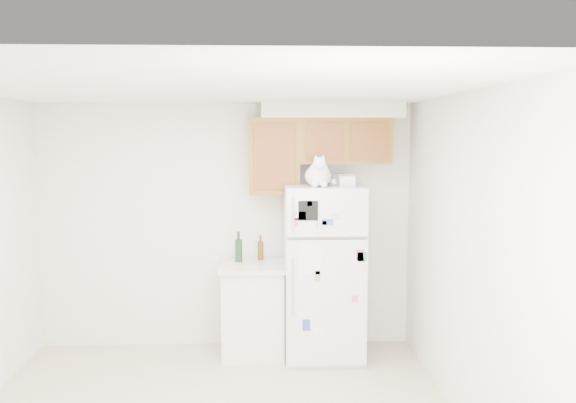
{
  "coord_description": "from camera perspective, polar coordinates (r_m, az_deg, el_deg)",
  "views": [
    {
      "loc": [
        0.39,
        -4.23,
        2.18
      ],
      "look_at": [
        0.63,
        1.55,
        1.55
      ],
      "focal_mm": 38.0,
      "sensor_mm": 36.0,
      "label": 1
    }
  ],
  "objects": [
    {
      "name": "room_shell",
      "position": [
        4.51,
        -5.75,
        -0.28
      ],
      "size": [
        3.84,
        4.04,
        2.52
      ],
      "color": "white",
      "rests_on": "ground_plane"
    },
    {
      "name": "base_counter",
      "position": [
        6.15,
        -3.26,
        -10.0
      ],
      "size": [
        0.64,
        0.64,
        0.92
      ],
      "color": "white",
      "rests_on": "ground_plane"
    },
    {
      "name": "refrigerator",
      "position": [
        6.01,
        3.33,
        -6.56
      ],
      "size": [
        0.76,
        0.78,
        1.7
      ],
      "color": "silver",
      "rests_on": "ground_plane"
    },
    {
      "name": "bottle_green",
      "position": [
        6.11,
        -4.65,
        -4.22
      ],
      "size": [
        0.07,
        0.07,
        0.31
      ],
      "primitive_type": null,
      "color": "#19381E",
      "rests_on": "base_counter"
    },
    {
      "name": "cat",
      "position": [
        5.72,
        2.88,
        2.56
      ],
      "size": [
        0.3,
        0.44,
        0.31
      ],
      "color": "white",
      "rests_on": "refrigerator"
    },
    {
      "name": "storage_box_front",
      "position": [
        5.89,
        5.61,
        1.95
      ],
      "size": [
        0.17,
        0.13,
        0.09
      ],
      "primitive_type": "cube",
      "rotation": [
        0.0,
        0.0,
        -0.17
      ],
      "color": "white",
      "rests_on": "refrigerator"
    },
    {
      "name": "storage_box_back",
      "position": [
        6.07,
        5.27,
        2.13
      ],
      "size": [
        0.21,
        0.18,
        0.1
      ],
      "primitive_type": "cube",
      "rotation": [
        0.0,
        0.0,
        0.35
      ],
      "color": "white",
      "rests_on": "refrigerator"
    },
    {
      "name": "bottle_amber",
      "position": [
        6.19,
        -2.58,
        -4.32
      ],
      "size": [
        0.06,
        0.06,
        0.26
      ],
      "primitive_type": null,
      "color": "#593814",
      "rests_on": "base_counter"
    }
  ]
}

